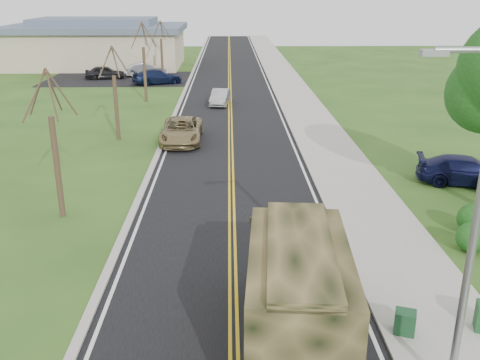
{
  "coord_description": "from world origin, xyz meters",
  "views": [
    {
      "loc": [
        -0.09,
        -10.47,
        8.85
      ],
      "look_at": [
        0.33,
        9.24,
        1.8
      ],
      "focal_mm": 40.0,
      "sensor_mm": 36.0,
      "label": 1
    }
  ],
  "objects_px": {
    "utility_box_far": "(405,322)",
    "sedan_silver": "(220,97)",
    "pickup_navy": "(467,171)",
    "suv_champagne": "(181,131)",
    "military_truck": "(297,284)"
  },
  "relations": [
    {
      "from": "pickup_navy",
      "to": "utility_box_far",
      "type": "xyz_separation_m",
      "value": [
        -6.68,
        -11.83,
        -0.25
      ]
    },
    {
      "from": "pickup_navy",
      "to": "suv_champagne",
      "type": "bearing_deg",
      "value": 74.52
    },
    {
      "from": "sedan_silver",
      "to": "pickup_navy",
      "type": "bearing_deg",
      "value": -50.84
    },
    {
      "from": "military_truck",
      "to": "sedan_silver",
      "type": "xyz_separation_m",
      "value": [
        -2.38,
        31.33,
        -1.29
      ]
    },
    {
      "from": "military_truck",
      "to": "pickup_navy",
      "type": "bearing_deg",
      "value": 56.12
    },
    {
      "from": "sedan_silver",
      "to": "utility_box_far",
      "type": "bearing_deg",
      "value": -73.32
    },
    {
      "from": "military_truck",
      "to": "utility_box_far",
      "type": "height_order",
      "value": "military_truck"
    },
    {
      "from": "pickup_navy",
      "to": "utility_box_far",
      "type": "distance_m",
      "value": 13.59
    },
    {
      "from": "suv_champagne",
      "to": "sedan_silver",
      "type": "relative_size",
      "value": 1.4
    },
    {
      "from": "sedan_silver",
      "to": "utility_box_far",
      "type": "height_order",
      "value": "sedan_silver"
    },
    {
      "from": "suv_champagne",
      "to": "utility_box_far",
      "type": "height_order",
      "value": "suv_champagne"
    },
    {
      "from": "suv_champagne",
      "to": "pickup_navy",
      "type": "bearing_deg",
      "value": -29.05
    },
    {
      "from": "military_truck",
      "to": "suv_champagne",
      "type": "distance_m",
      "value": 20.67
    },
    {
      "from": "utility_box_far",
      "to": "sedan_silver",
      "type": "bearing_deg",
      "value": 119.58
    },
    {
      "from": "suv_champagne",
      "to": "utility_box_far",
      "type": "bearing_deg",
      "value": -69.19
    }
  ]
}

